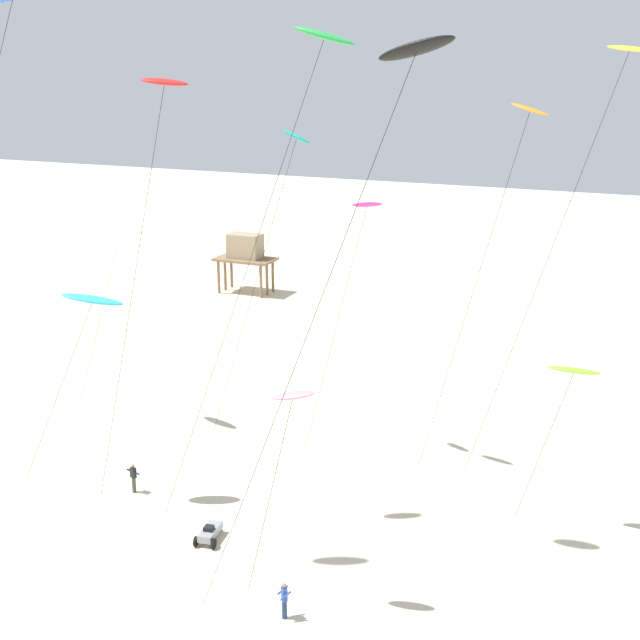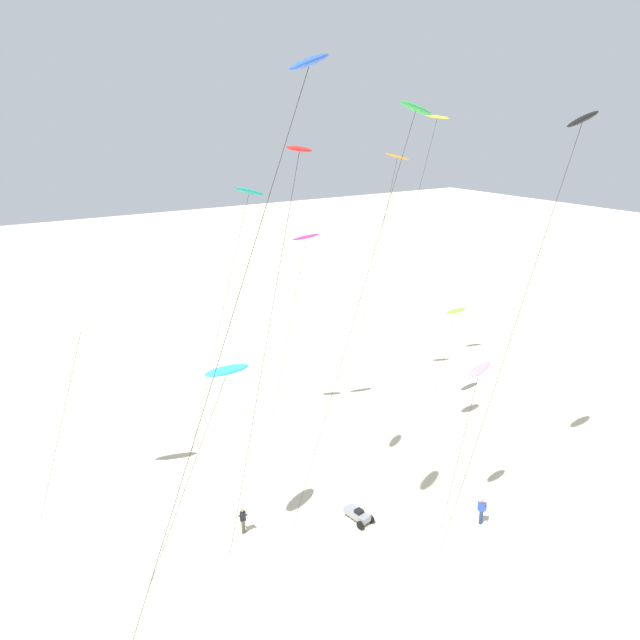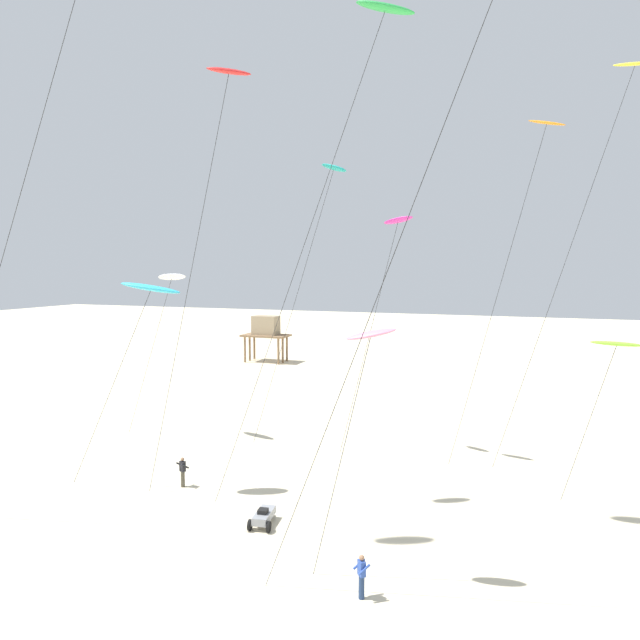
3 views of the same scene
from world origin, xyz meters
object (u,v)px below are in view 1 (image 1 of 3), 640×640
Objects in this scene: kite_blue at (11,4)px; kite_lime at (574,372)px; kite_red at (163,90)px; kite_black at (414,55)px; kite_flyer_middle at (133,477)px; stilt_house at (245,251)px; kite_pink at (292,398)px; kite_teal at (295,143)px; kite_cyan at (92,300)px; beach_buggy at (210,532)px; kite_yellow at (624,64)px; kite_flyer_nearest at (284,600)px; kite_orange at (526,123)px; kite_white at (116,249)px; kite_magenta at (366,209)px; kite_green at (322,42)px.

kite_lime is at bearing 29.43° from kite_blue.
kite_red is 15.02m from kite_black.
kite_flyer_middle is 42.52m from stilt_house.
kite_pink is 0.53× the size of kite_teal.
kite_cyan is 1.94× the size of stilt_house.
kite_cyan is 14.11m from kite_teal.
kite_yellow is at bearing 37.62° from beach_buggy.
stilt_house reaches higher than kite_flyer_nearest.
kite_yellow is at bearing 72.40° from kite_black.
stilt_house is at bearing 119.40° from kite_flyer_nearest.
kite_cyan is 6.88× the size of kite_flyer_nearest.
kite_black is (-5.24, -16.52, 0.40)m from kite_yellow.
kite_black is at bearing -93.30° from kite_orange.
kite_teal is at bearing 57.32° from kite_cyan.
kite_teal is at bearing 71.98° from kite_blue.
kite_teal reaches higher than kite_cyan.
kite_orange reaches higher than kite_lime.
kite_cyan is 10.47m from kite_white.
kite_magenta is (10.88, 10.06, 3.77)m from kite_cyan.
kite_yellow reaches higher than kite_cyan.
stilt_house is (-36.01, 34.50, -4.06)m from kite_lime.
kite_pink is at bearing -111.40° from kite_orange.
kite_yellow reaches higher than beach_buggy.
kite_flyer_nearest is (18.37, -15.02, -10.53)m from kite_white.
kite_magenta is at bearing -2.30° from kite_teal.
kite_magenta is at bearing -52.27° from stilt_house.
kite_orange is (24.20, 1.17, 8.20)m from kite_white.
kite_lime is at bearing -16.13° from kite_magenta.
kite_yellow reaches higher than kite_teal.
kite_cyan is 0.45× the size of kite_blue.
kite_blue is at bearing -146.25° from beach_buggy.
kite_orange is 12.36× the size of kite_flyer_middle.
kite_flyer_middle is (6.02, -8.05, -10.53)m from kite_white.
kite_black is at bearing -23.72° from kite_red.
kite_green is 14.45× the size of kite_flyer_middle.
kite_red is at bearing -42.50° from kite_white.
kite_lime is 0.33× the size of kite_blue.
kite_cyan is 11.26m from kite_red.
stilt_house is at bearing 119.94° from kite_pink.
kite_white is (-15.92, -0.90, -3.38)m from kite_magenta.
kite_pink reaches higher than stilt_house.
beach_buggy is (2.71, -1.98, -20.89)m from kite_red.
kite_yellow is at bearing 2.17° from kite_teal.
stilt_house is 47.48m from beach_buggy.
kite_orange reaches higher than kite_pink.
kite_yellow is 29.11m from kite_flyer_nearest.
kite_magenta is at bearing 3.22° from kite_white.
kite_white is at bearing 137.50° from kite_red.
kite_teal is at bearing 58.48° from kite_flyer_middle.
kite_black reaches higher than kite_magenta.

